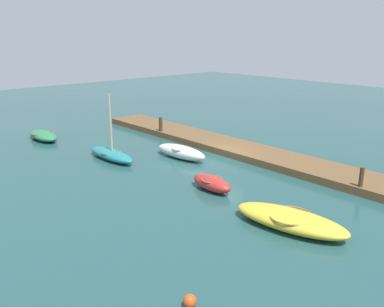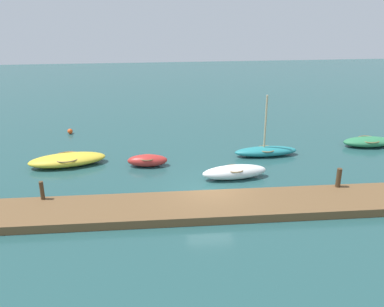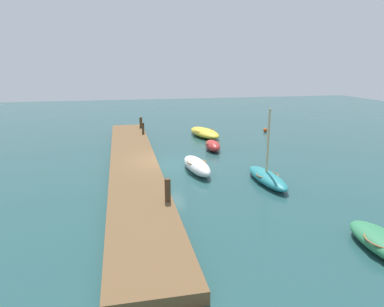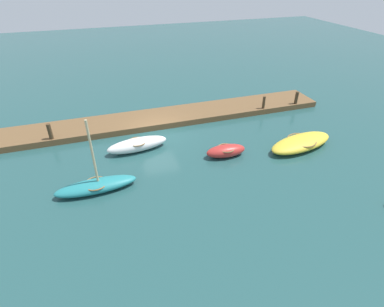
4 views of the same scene
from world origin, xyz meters
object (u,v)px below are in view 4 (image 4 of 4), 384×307
Objects in this scene: dinghy_red at (226,151)px; motorboat_yellow at (301,143)px; rowboat_white at (137,145)px; mooring_post_west at (296,98)px; mooring_post_mid_east at (50,131)px; mooring_post_mid_west at (264,102)px; rowboat_teal at (96,185)px.

motorboat_yellow is at bearing 175.60° from dinghy_red.
rowboat_white is at bearing -22.75° from dinghy_red.
mooring_post_west is at bearing -147.21° from dinghy_red.
mooring_post_mid_east is at bearing 0.00° from mooring_post_west.
mooring_post_mid_west is (2.95, 0.00, -0.02)m from mooring_post_west.
rowboat_teal reaches higher than mooring_post_west.
rowboat_white reaches higher than dinghy_red.
mooring_post_mid_east is at bearing 0.00° from mooring_post_mid_west.
mooring_post_mid_east is (18.42, 0.00, 0.03)m from mooring_post_west.
dinghy_red is at bearing 30.47° from mooring_post_west.
mooring_post_west is (-13.25, -2.48, 0.51)m from rowboat_white.
rowboat_white is at bearing -130.91° from rowboat_teal.
rowboat_white is 10.61m from mooring_post_mid_west.
mooring_post_west is at bearing 180.00° from mooring_post_mid_east.
mooring_post_mid_east reaches higher than mooring_post_west.
mooring_post_mid_west reaches higher than rowboat_white.
mooring_post_mid_east is (5.16, -2.48, 0.54)m from rowboat_white.
dinghy_red is (-7.76, -1.00, 0.03)m from rowboat_teal.
mooring_post_west reaches higher than mooring_post_mid_west.
motorboat_yellow is at bearing 86.95° from mooring_post_mid_west.
dinghy_red is 9.55m from mooring_post_west.
mooring_post_mid_east reaches higher than mooring_post_mid_west.
rowboat_teal is at bearing 24.14° from mooring_post_mid_west.
mooring_post_west is at bearing -175.23° from rowboat_white.
rowboat_white is at bearing 13.52° from mooring_post_mid_west.
mooring_post_west is (-15.97, -5.84, 0.58)m from rowboat_teal.
mooring_post_mid_west is at bearing -103.86° from motorboat_yellow.
motorboat_yellow is 10.44m from rowboat_white.
rowboat_teal is (2.72, 3.36, -0.07)m from rowboat_white.
dinghy_red is at bearing -17.54° from motorboat_yellow.
rowboat_teal is 6.36m from mooring_post_mid_east.
motorboat_yellow is 16.13m from mooring_post_mid_east.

